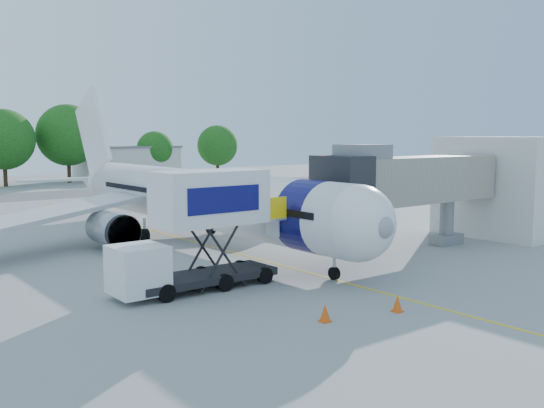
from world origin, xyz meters
TOP-DOWN VIEW (x-y plane):
  - ground at (0.00, 0.00)m, footprint 160.00×160.00m
  - guidance_line at (0.00, 0.00)m, footprint 0.15×70.00m
  - taxiway_strip at (0.00, 42.00)m, footprint 120.00×10.00m
  - aircraft at (0.00, 4.12)m, footprint 34.17×37.73m
  - jet_bridge at (7.99, -7.00)m, footprint 13.90×3.20m
  - terminal_stub at (18.50, -7.00)m, footprint 5.00×8.00m
  - catering_hiloader at (-6.27, -7.00)m, footprint 8.50×2.44m
  - ground_tug at (4.57, -16.19)m, footprint 3.67×2.65m
  - safety_cone_a at (-1.80, -15.05)m, footprint 0.44×0.44m
  - safety_cone_b at (-5.00, -14.20)m, footprint 0.44×0.44m
  - outbuilding_right at (22.00, 62.00)m, footprint 16.40×7.40m
  - tree_d at (1.92, 57.94)m, footprint 8.38×8.38m
  - tree_e at (11.29, 59.24)m, footprint 9.13×9.13m
  - tree_f at (26.30, 60.72)m, footprint 6.06×6.06m
  - tree_g at (35.87, 56.43)m, footprint 6.87×6.87m

SIDE VIEW (x-z plane):
  - ground at x=0.00m, z-range 0.00..0.00m
  - taxiway_strip at x=0.00m, z-range 0.00..0.01m
  - guidance_line at x=0.00m, z-range 0.00..0.01m
  - safety_cone_a at x=-1.80m, z-range -0.01..0.68m
  - safety_cone_b at x=-5.00m, z-range -0.01..0.69m
  - ground_tug at x=4.57m, z-range 0.03..1.36m
  - outbuilding_right at x=22.00m, z-range 0.01..5.31m
  - catering_hiloader at x=-6.27m, z-range 0.01..5.51m
  - aircraft at x=0.00m, z-range -2.73..8.62m
  - terminal_stub at x=18.50m, z-range 0.00..7.00m
  - jet_bridge at x=7.99m, z-range 1.04..7.64m
  - tree_f at x=26.30m, z-range 0.82..8.55m
  - tree_g at x=35.87m, z-range 0.93..9.69m
  - tree_d at x=1.92m, z-range 1.14..11.82m
  - tree_e at x=11.29m, z-range 1.25..12.89m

